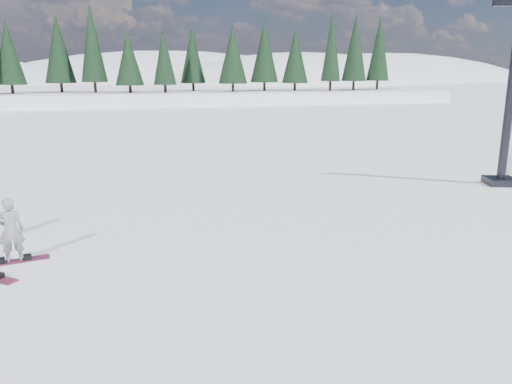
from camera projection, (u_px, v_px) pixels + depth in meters
ground at (86, 245)px, 12.55m from camera, size 420.00×420.00×0.00m
alpine_backdrop at (88, 119)px, 190.45m from camera, size 412.50×227.00×53.20m
lift_tower at (509, 108)px, 18.53m from camera, size 1.94×1.35×7.15m
snowboarder_woman at (10, 230)px, 11.26m from camera, size 0.61×0.46×1.67m
snowboard_woman at (14, 262)px, 11.45m from camera, size 1.53×0.58×0.03m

